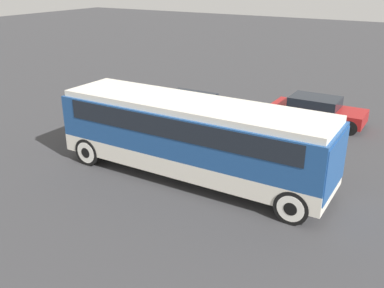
% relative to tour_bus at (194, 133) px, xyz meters
% --- Properties ---
extents(ground_plane, '(120.00, 120.00, 0.00)m').
position_rel_tour_bus_xyz_m(ground_plane, '(-0.10, -0.00, -1.75)').
color(ground_plane, '#38383A').
extents(tour_bus, '(10.18, 2.68, 2.89)m').
position_rel_tour_bus_xyz_m(tour_bus, '(0.00, 0.00, 0.00)').
color(tour_bus, silver).
rests_on(tour_bus, ground_plane).
extents(parked_car_near, '(4.52, 1.92, 1.35)m').
position_rel_tour_bus_xyz_m(parked_car_near, '(2.14, 8.35, -1.06)').
color(parked_car_near, maroon).
rests_on(parked_car_near, ground_plane).
extents(parked_car_mid, '(4.53, 1.94, 1.43)m').
position_rel_tour_bus_xyz_m(parked_car_mid, '(-3.32, 5.37, -1.03)').
color(parked_car_mid, '#BCBCC1').
rests_on(parked_car_mid, ground_plane).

